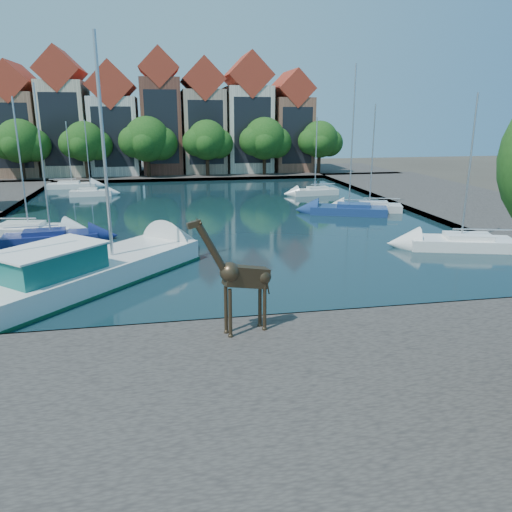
{
  "coord_description": "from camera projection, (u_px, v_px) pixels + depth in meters",
  "views": [
    {
      "loc": [
        -4.16,
        -19.22,
        8.66
      ],
      "look_at": [
        -0.51,
        0.42,
        2.97
      ],
      "focal_mm": 35.0,
      "sensor_mm": 36.0,
      "label": 1
    }
  ],
  "objects": [
    {
      "name": "far_tree_west",
      "position": [
        86.0,
        143.0,
        65.2
      ],
      "size": [
        6.76,
        5.2,
        7.36
      ],
      "color": "#332114",
      "rests_on": "far_quay"
    },
    {
      "name": "townhouse_east_mid",
      "position": [
        247.0,
        118.0,
        73.5
      ],
      "size": [
        6.43,
        9.18,
        16.65
      ],
      "color": "beige",
      "rests_on": "far_quay"
    },
    {
      "name": "far_tree_far_east",
      "position": [
        320.0,
        141.0,
        70.82
      ],
      "size": [
        6.76,
        5.2,
        7.36
      ],
      "color": "#332114",
      "rests_on": "far_quay"
    },
    {
      "name": "far_tree_mid_east",
      "position": [
        208.0,
        141.0,
        68.0
      ],
      "size": [
        7.02,
        5.4,
        7.52
      ],
      "color": "#332114",
      "rests_on": "far_quay"
    },
    {
      "name": "townhouse_west_end",
      "position": [
        20.0,
        124.0,
        68.17
      ],
      "size": [
        5.44,
        9.18,
        14.93
      ],
      "color": "#8B644B",
      "rests_on": "far_quay"
    },
    {
      "name": "sailboat_right_b",
      "position": [
        349.0,
        208.0,
        44.4
      ],
      "size": [
        7.04,
        4.58,
        12.67
      ],
      "color": "navy",
      "rests_on": "water_basin"
    },
    {
      "name": "townhouse_east_inner",
      "position": [
        203.0,
        121.0,
        72.46
      ],
      "size": [
        5.94,
        9.18,
        15.79
      ],
      "color": "tan",
      "rests_on": "far_quay"
    },
    {
      "name": "ground",
      "position": [
        269.0,
        325.0,
        21.28
      ],
      "size": [
        160.0,
        160.0,
        0.0
      ],
      "primitive_type": "plane",
      "color": "#38332B",
      "rests_on": "ground"
    },
    {
      "name": "townhouse_west_mid",
      "position": [
        66.0,
        118.0,
        68.98
      ],
      "size": [
        5.94,
        9.18,
        16.79
      ],
      "color": "beige",
      "rests_on": "far_quay"
    },
    {
      "name": "sailboat_right_a",
      "position": [
        461.0,
        241.0,
        32.9
      ],
      "size": [
        7.05,
        4.08,
        9.87
      ],
      "color": "white",
      "rests_on": "water_basin"
    },
    {
      "name": "sailboat_right_d",
      "position": [
        315.0,
        190.0,
        55.12
      ],
      "size": [
        5.15,
        2.13,
        8.31
      ],
      "color": "silver",
      "rests_on": "water_basin"
    },
    {
      "name": "far_tree_far_west",
      "position": [
        20.0,
        143.0,
        63.76
      ],
      "size": [
        7.28,
        5.6,
        7.68
      ],
      "color": "#332114",
      "rests_on": "far_quay"
    },
    {
      "name": "far_quay",
      "position": [
        191.0,
        173.0,
        74.17
      ],
      "size": [
        60.0,
        16.0,
        0.5
      ],
      "primitive_type": "cube",
      "color": "#45413C",
      "rests_on": "ground"
    },
    {
      "name": "townhouse_center",
      "position": [
        161.0,
        117.0,
        71.23
      ],
      "size": [
        5.44,
        9.18,
        16.93
      ],
      "color": "brown",
      "rests_on": "far_quay"
    },
    {
      "name": "sailboat_right_c",
      "position": [
        369.0,
        206.0,
        45.89
      ],
      "size": [
        6.08,
        3.7,
        9.47
      ],
      "color": "beige",
      "rests_on": "water_basin"
    },
    {
      "name": "right_quay",
      "position": [
        470.0,
        205.0,
        48.3
      ],
      "size": [
        14.0,
        52.0,
        0.5
      ],
      "primitive_type": "cube",
      "color": "#45413C",
      "rests_on": "ground"
    },
    {
      "name": "sailboat_left_e",
      "position": [
        72.0,
        184.0,
        60.1
      ],
      "size": [
        5.56,
        2.0,
        7.81
      ],
      "color": "white",
      "rests_on": "water_basin"
    },
    {
      "name": "townhouse_west_inner",
      "position": [
        115.0,
        124.0,
        70.37
      ],
      "size": [
        6.43,
        9.18,
        15.15
      ],
      "color": "silver",
      "rests_on": "far_quay"
    },
    {
      "name": "near_quay",
      "position": [
        319.0,
        413.0,
        14.59
      ],
      "size": [
        50.0,
        14.0,
        0.5
      ],
      "primitive_type": "cube",
      "color": "#45413C",
      "rests_on": "ground"
    },
    {
      "name": "sailboat_left_b",
      "position": [
        51.0,
        235.0,
        34.51
      ],
      "size": [
        6.41,
        2.79,
        10.56
      ],
      "color": "navy",
      "rests_on": "water_basin"
    },
    {
      "name": "sailboat_left_c",
      "position": [
        29.0,
        228.0,
        36.67
      ],
      "size": [
        6.82,
        3.29,
        9.79
      ],
      "color": "silver",
      "rests_on": "water_basin"
    },
    {
      "name": "far_tree_mid_west",
      "position": [
        148.0,
        141.0,
        66.55
      ],
      "size": [
        7.8,
        6.0,
        8.0
      ],
      "color": "#332114",
      "rests_on": "far_quay"
    },
    {
      "name": "giraffe_statue",
      "position": [
        240.0,
        277.0,
        18.78
      ],
      "size": [
        3.18,
        1.21,
        4.61
      ],
      "color": "#3A2D1D",
      "rests_on": "near_quay"
    },
    {
      "name": "water_basin",
      "position": [
        213.0,
        216.0,
        43.96
      ],
      "size": [
        38.0,
        50.0,
        0.08
      ],
      "primitive_type": "cube",
      "color": "black",
      "rests_on": "ground"
    },
    {
      "name": "townhouse_east_end",
      "position": [
        290.0,
        125.0,
        74.92
      ],
      "size": [
        5.44,
        9.18,
        14.43
      ],
      "color": "brown",
      "rests_on": "far_quay"
    },
    {
      "name": "motorsailer",
      "position": [
        83.0,
        269.0,
        25.59
      ],
      "size": [
        11.76,
        12.4,
        12.55
      ],
      "color": "silver",
      "rests_on": "water_basin"
    },
    {
      "name": "sailboat_left_d",
      "position": [
        91.0,
        191.0,
        54.49
      ],
      "size": [
        4.4,
        1.63,
        8.04
      ],
      "color": "white",
      "rests_on": "water_basin"
    },
    {
      "name": "far_tree_east",
      "position": [
        265.0,
        140.0,
        69.37
      ],
      "size": [
        7.54,
        5.8,
        7.84
      ],
      "color": "#332114",
      "rests_on": "far_quay"
    }
  ]
}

